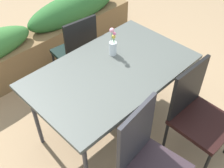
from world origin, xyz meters
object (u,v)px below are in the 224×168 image
Objects in this scene: chair_far_side at (77,50)px; planter_box at (32,42)px; chair_near_right at (197,111)px; flower_vase at (113,45)px; dining_table at (112,73)px; chair_near_left at (147,158)px.

chair_far_side reaches higher than planter_box.
chair_far_side is at bearing -81.75° from chair_near_right.
dining_table is at bearing -137.09° from flower_vase.
chair_near_left reaches higher than chair_near_right.
chair_near_right is at bearing -64.56° from dining_table.
dining_table is at bearing -63.05° from chair_near_right.
planter_box is at bearing 108.08° from chair_far_side.
chair_near_left is 1.06m from flower_vase.
flower_vase is at bearing 42.91° from dining_table.
chair_near_left is 2.21m from planter_box.
chair_far_side is 3.28× the size of flower_vase.
flower_vase is (-0.01, -0.58, 0.35)m from chair_far_side.
flower_vase is 0.09× the size of planter_box.
chair_near_right is 0.31× the size of planter_box.
planter_box is (-0.14, 1.30, -0.53)m from flower_vase.
chair_near_right is at bearing 173.77° from chair_near_left.
flower_vase is at bearing -83.82° from planter_box.
chair_near_left is 1.06× the size of chair_far_side.
flower_vase is at bearing -126.75° from chair_near_left.
dining_table is 5.14× the size of flower_vase.
flower_vase is (0.51, 0.87, 0.33)m from chair_near_left.
dining_table is 1.48× the size of chair_near_left.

